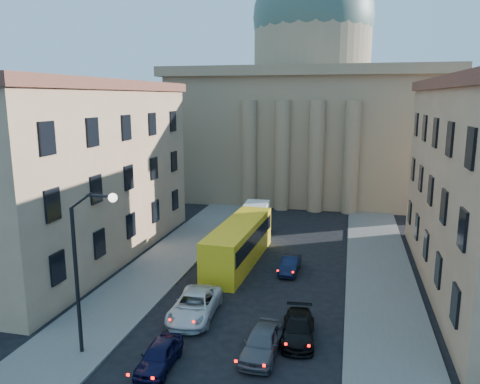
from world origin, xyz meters
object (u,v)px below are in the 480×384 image
object	(u,v)px
street_lamp	(85,260)
box_truck	(255,222)
city_bus	(239,242)
car_left_near	(159,355)

from	to	relation	value
street_lamp	box_truck	distance (m)	23.61
city_bus	box_truck	xyz separation A→B (m)	(-0.26, 7.56, -0.33)
street_lamp	car_left_near	world-z (taller)	street_lamp
street_lamp	city_bus	bearing A→B (deg)	74.17
car_left_near	city_bus	size ratio (longest dim) A/B	0.32
city_bus	box_truck	distance (m)	7.57
street_lamp	car_left_near	bearing A→B (deg)	-3.12
city_bus	box_truck	bearing A→B (deg)	94.46
box_truck	street_lamp	bearing A→B (deg)	-103.16
street_lamp	car_left_near	size ratio (longest dim) A/B	2.30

